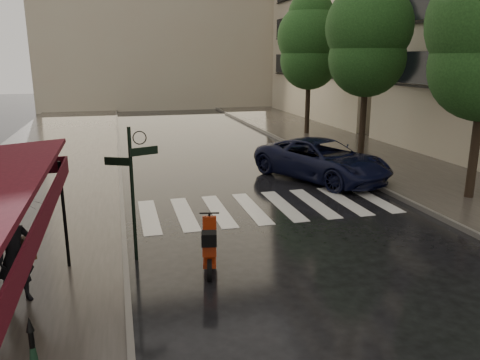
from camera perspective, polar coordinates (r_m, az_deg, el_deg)
name	(u,v)px	position (r m, az deg, el deg)	size (l,w,h in m)	color
ground	(213,320)	(8.74, -3.33, -16.64)	(120.00, 120.00, 0.00)	black
sidewalk_near	(41,175)	(20.09, -23.13, 0.56)	(6.00, 60.00, 0.12)	#38332D
sidewalk_far	(375,156)	(23.03, 16.09, 2.85)	(5.50, 60.00, 0.12)	#38332D
curb_near	(120,170)	(19.85, -14.42, 1.18)	(0.12, 60.00, 0.16)	#595651
curb_far	(320,159)	(21.74, 9.72, 2.58)	(0.12, 60.00, 0.16)	#595651
crosswalk	(267,207)	(14.76, 3.37, -3.27)	(7.85, 3.20, 0.01)	silver
signpost	(132,183)	(10.69, -13.00, -0.40)	(1.17, 0.29, 3.10)	black
tree_mid	(369,33)	(22.24, 15.40, 16.86)	(3.80, 3.80, 8.34)	black
tree_far	(310,42)	(28.61, 8.51, 16.32)	(3.80, 3.80, 8.16)	black
pedestrian_with_umbrella	(10,216)	(9.31, -26.24, -3.97)	(1.50, 1.51, 2.54)	black
scooter	(210,247)	(10.37, -3.73, -8.20)	(0.64, 1.68, 1.12)	black
parked_car	(322,160)	(18.21, 9.94, 2.47)	(2.55, 5.52, 1.53)	black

